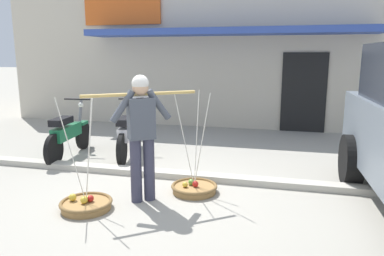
{
  "coord_description": "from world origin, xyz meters",
  "views": [
    {
      "loc": [
        1.67,
        -4.7,
        1.95
      ],
      "look_at": [
        0.35,
        0.6,
        0.85
      ],
      "focal_mm": 34.28,
      "sensor_mm": 36.0,
      "label": 1
    }
  ],
  "objects_px": {
    "motorcycle_nearest_shop": "(68,134)",
    "motorcycle_second_in_row": "(128,134)",
    "fruit_basket_left_side": "(194,187)",
    "fruit_basket_right_side": "(86,204)",
    "fruit_vendor": "(142,130)"
  },
  "relations": [
    {
      "from": "fruit_basket_right_side",
      "to": "fruit_basket_left_side",
      "type": "bearing_deg",
      "value": 37.03
    },
    {
      "from": "fruit_vendor",
      "to": "fruit_basket_right_side",
      "type": "bearing_deg",
      "value": -143.07
    },
    {
      "from": "fruit_vendor",
      "to": "motorcycle_second_in_row",
      "type": "height_order",
      "value": "fruit_vendor"
    },
    {
      "from": "fruit_vendor",
      "to": "fruit_basket_left_side",
      "type": "height_order",
      "value": "fruit_vendor"
    },
    {
      "from": "fruit_vendor",
      "to": "fruit_basket_left_side",
      "type": "distance_m",
      "value": 1.18
    },
    {
      "from": "fruit_basket_left_side",
      "to": "fruit_basket_right_side",
      "type": "bearing_deg",
      "value": -142.97
    },
    {
      "from": "motorcycle_nearest_shop",
      "to": "motorcycle_second_in_row",
      "type": "relative_size",
      "value": 1.01
    },
    {
      "from": "fruit_basket_right_side",
      "to": "motorcycle_second_in_row",
      "type": "xyz_separation_m",
      "value": [
        -0.48,
        2.43,
        0.38
      ]
    },
    {
      "from": "fruit_vendor",
      "to": "fruit_basket_left_side",
      "type": "bearing_deg",
      "value": 37.13
    },
    {
      "from": "fruit_basket_left_side",
      "to": "motorcycle_nearest_shop",
      "type": "distance_m",
      "value": 3.05
    },
    {
      "from": "fruit_vendor",
      "to": "fruit_basket_right_side",
      "type": "height_order",
      "value": "fruit_vendor"
    },
    {
      "from": "fruit_basket_left_side",
      "to": "motorcycle_second_in_row",
      "type": "xyz_separation_m",
      "value": [
        -1.68,
        1.53,
        0.38
      ]
    },
    {
      "from": "fruit_vendor",
      "to": "fruit_basket_left_side",
      "type": "xyz_separation_m",
      "value": [
        0.6,
        0.45,
        -0.9
      ]
    },
    {
      "from": "motorcycle_second_in_row",
      "to": "fruit_vendor",
      "type": "bearing_deg",
      "value": -61.38
    },
    {
      "from": "fruit_vendor",
      "to": "motorcycle_second_in_row",
      "type": "relative_size",
      "value": 0.94
    }
  ]
}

